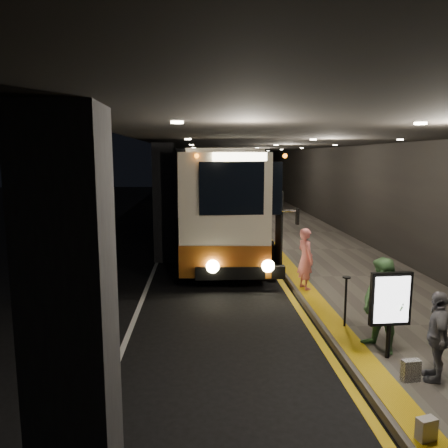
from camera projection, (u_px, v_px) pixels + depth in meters
name	position (u px, v px, depth m)	size (l,w,h in m)	color
ground	(207.00, 292.00, 12.72)	(90.00, 90.00, 0.00)	black
lane_line_white	(160.00, 254.00, 17.55)	(0.12, 50.00, 0.01)	silver
kerb_stripe_yellow	(262.00, 253.00, 17.78)	(0.18, 50.00, 0.01)	gold
sidewalk	(321.00, 251.00, 17.90)	(4.50, 50.00, 0.15)	#514C44
tactile_strip	(275.00, 249.00, 17.79)	(0.50, 50.00, 0.01)	gold
terminal_wall	(378.00, 179.00, 17.58)	(0.10, 50.00, 6.00)	black
support_columns	(165.00, 203.00, 16.24)	(0.80, 24.80, 4.40)	black
canopy	(268.00, 139.00, 17.09)	(9.00, 50.00, 0.40)	black
coach_main	(227.00, 203.00, 18.63)	(3.54, 13.04, 4.03)	beige
coach_second	(215.00, 187.00, 28.94)	(2.88, 12.65, 3.96)	beige
coach_third	(211.00, 177.00, 44.71)	(2.62, 12.29, 3.86)	beige
passenger_boarding	(305.00, 259.00, 12.40)	(0.64, 0.42, 1.76)	#DA6A66
passenger_waiting_green	(383.00, 305.00, 8.38)	(0.90, 0.55, 1.85)	#4A7D45
passenger_waiting_grey	(437.00, 336.00, 7.32)	(0.91, 0.47, 1.56)	#55555A
bag_polka	(411.00, 371.00, 7.35)	(0.31, 0.13, 0.37)	black
bag_plain	(426.00, 429.00, 5.81)	(0.26, 0.15, 0.32)	#B1AAA6
info_sign	(391.00, 301.00, 8.06)	(0.79, 0.16, 1.66)	black
stanchion_post	(345.00, 302.00, 9.65)	(0.05, 0.05, 1.13)	black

